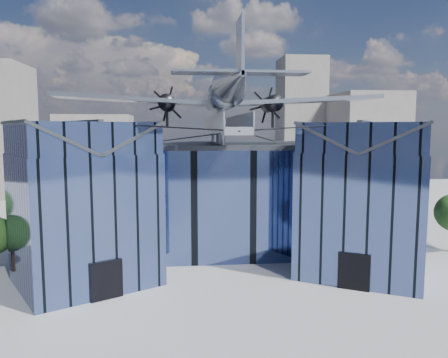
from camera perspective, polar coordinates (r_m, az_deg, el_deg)
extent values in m
plane|color=gray|center=(35.03, 0.34, -12.16)|extent=(120.00, 120.00, 0.00)
cube|color=#46588E|center=(42.64, -0.95, -2.22)|extent=(28.00, 14.00, 9.50)
cube|color=#282C31|center=(42.17, -0.97, 4.45)|extent=(28.00, 14.00, 0.40)
cube|color=#46588E|center=(33.37, -17.76, -4.97)|extent=(11.79, 11.43, 9.50)
cube|color=#46588E|center=(32.75, -18.12, 5.12)|extent=(11.56, 11.20, 2.20)
cube|color=#282C31|center=(32.13, -21.95, 4.95)|extent=(7.98, 9.23, 2.40)
cube|color=#282C31|center=(33.50, -14.44, 5.26)|extent=(7.98, 9.23, 2.40)
cube|color=#282C31|center=(32.75, -18.19, 7.13)|extent=(4.30, 7.10, 0.18)
cube|color=black|center=(30.56, -15.11, -12.65)|extent=(2.03, 1.32, 2.60)
cube|color=black|center=(34.98, -10.73, -4.25)|extent=(0.34, 0.34, 9.50)
cube|color=#46588E|center=(35.54, 17.66, -4.28)|extent=(11.79, 11.43, 9.50)
cube|color=#46588E|center=(34.96, 17.99, 5.19)|extent=(11.56, 11.20, 2.20)
cube|color=#282C31|center=(35.27, 14.34, 5.31)|extent=(7.98, 9.23, 2.40)
cube|color=#282C31|center=(34.78, 21.69, 5.04)|extent=(7.98, 9.23, 2.40)
cube|color=#282C31|center=(34.95, 18.05, 7.07)|extent=(4.30, 7.10, 0.18)
cube|color=black|center=(32.47, 16.60, -11.54)|extent=(2.03, 1.32, 2.60)
cube|color=black|center=(36.30, 10.57, -3.86)|extent=(0.34, 0.34, 9.50)
cube|color=#92969E|center=(36.67, -0.24, 6.33)|extent=(1.80, 21.00, 0.50)
cube|color=#92969E|center=(36.60, -1.65, 7.35)|extent=(0.08, 21.00, 1.10)
cube|color=#92969E|center=(36.77, 1.17, 7.34)|extent=(0.08, 21.00, 1.10)
cylinder|color=#92969E|center=(46.14, -1.39, 5.52)|extent=(0.44, 0.44, 1.35)
cylinder|color=#92969E|center=(40.16, -0.73, 5.38)|extent=(0.44, 0.44, 1.35)
cylinder|color=#92969E|center=(36.18, -0.16, 5.26)|extent=(0.44, 0.44, 1.35)
cylinder|color=#92969E|center=(37.18, -0.31, 7.80)|extent=(0.70, 0.70, 1.40)
cylinder|color=black|center=(29.05, -9.21, 6.80)|extent=(10.55, 6.08, 0.69)
cylinder|color=black|center=(30.31, 11.17, 6.75)|extent=(10.55, 6.08, 0.69)
cylinder|color=black|center=(34.51, -4.90, 5.38)|extent=(6.09, 17.04, 1.19)
cylinder|color=black|center=(35.12, 4.98, 5.40)|extent=(6.09, 17.04, 1.19)
cylinder|color=#9EA4AB|center=(37.27, -0.32, 10.79)|extent=(2.50, 11.00, 2.50)
sphere|color=#9EA4AB|center=(42.74, -1.03, 10.24)|extent=(2.50, 2.50, 2.50)
cube|color=black|center=(41.80, -0.92, 11.27)|extent=(1.60, 1.40, 0.50)
cone|color=#9EA4AB|center=(28.39, 1.47, 12.76)|extent=(2.50, 7.00, 2.50)
cube|color=#9EA4AB|center=(26.37, 2.14, 16.76)|extent=(0.18, 2.40, 3.40)
cube|color=#9EA4AB|center=(26.25, 2.09, 13.71)|extent=(8.00, 1.80, 0.14)
cube|color=#9EA4AB|center=(38.23, -11.13, 10.12)|extent=(14.00, 3.20, 1.08)
cylinder|color=black|center=(38.68, -7.45, 9.77)|extent=(1.44, 3.20, 1.44)
cone|color=black|center=(40.47, -7.38, 9.62)|extent=(0.70, 0.70, 0.70)
cube|color=black|center=(40.62, -7.37, 9.61)|extent=(1.05, 0.06, 3.33)
cube|color=black|center=(40.62, -7.37, 9.61)|extent=(2.53, 0.06, 2.53)
cube|color=black|center=(40.62, -7.37, 9.61)|extent=(3.33, 0.06, 1.05)
cylinder|color=black|center=(38.03, -7.45, 7.98)|extent=(0.24, 0.24, 1.75)
cube|color=#9EA4AB|center=(39.52, 9.86, 10.02)|extent=(14.00, 3.20, 1.08)
cylinder|color=black|center=(39.51, 6.21, 9.71)|extent=(1.44, 3.20, 1.44)
cone|color=black|center=(41.27, 5.68, 9.58)|extent=(0.70, 0.70, 0.70)
cube|color=black|center=(41.42, 5.64, 9.57)|extent=(1.05, 0.06, 3.33)
cube|color=black|center=(41.42, 5.64, 9.57)|extent=(2.53, 0.06, 2.53)
cube|color=black|center=(41.42, 5.64, 9.57)|extent=(3.33, 0.06, 1.05)
cylinder|color=black|center=(38.88, 6.37, 7.96)|extent=(0.24, 0.24, 1.75)
cube|color=slate|center=(88.49, 17.95, 4.74)|extent=(12.00, 14.00, 18.00)
cube|color=slate|center=(89.62, -16.41, 3.53)|extent=(14.00, 10.00, 14.00)
cube|color=slate|center=(94.54, 9.96, 7.48)|extent=(9.00, 9.00, 26.00)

